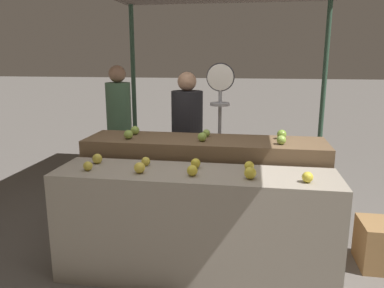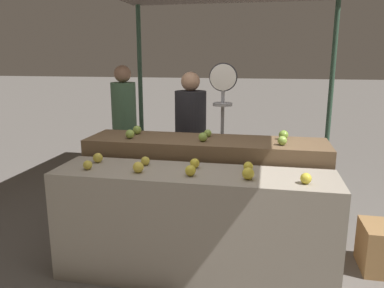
{
  "view_description": "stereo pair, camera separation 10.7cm",
  "coord_description": "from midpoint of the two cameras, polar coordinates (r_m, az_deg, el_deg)",
  "views": [
    {
      "loc": [
        0.42,
        -2.72,
        1.75
      ],
      "look_at": [
        -0.07,
        0.3,
        1.04
      ],
      "focal_mm": 35.0,
      "sensor_mm": 36.0,
      "label": 1
    },
    {
      "loc": [
        0.53,
        -2.7,
        1.75
      ],
      "look_at": [
        -0.07,
        0.3,
        1.04
      ],
      "focal_mm": 35.0,
      "sensor_mm": 36.0,
      "label": 2
    }
  ],
  "objects": [
    {
      "name": "apple_front_5",
      "position": [
        3.21,
        -15.16,
        -2.18
      ],
      "size": [
        0.08,
        0.08,
        0.08
      ],
      "primitive_type": "sphere",
      "color": "gold",
      "rests_on": "display_counter_front"
    },
    {
      "name": "apple_front_7",
      "position": [
        2.98,
        -0.47,
        -2.95
      ],
      "size": [
        0.08,
        0.08,
        0.08
      ],
      "primitive_type": "sphere",
      "color": "gold",
      "rests_on": "display_counter_front"
    },
    {
      "name": "apple_front_2",
      "position": [
        2.78,
        -1.04,
        -4.07
      ],
      "size": [
        0.08,
        0.08,
        0.08
      ],
      "primitive_type": "sphere",
      "color": "gold",
      "rests_on": "display_counter_front"
    },
    {
      "name": "produce_scale",
      "position": [
        3.88,
        3.49,
        5.45
      ],
      "size": [
        0.29,
        0.2,
        1.7
      ],
      "color": "#99999E",
      "rests_on": "ground_plane"
    },
    {
      "name": "apple_front_0",
      "position": [
        3.04,
        -16.56,
        -3.24
      ],
      "size": [
        0.07,
        0.07,
        0.07
      ],
      "primitive_type": "sphere",
      "color": "gold",
      "rests_on": "display_counter_front"
    },
    {
      "name": "wooden_crate_side",
      "position": [
        3.66,
        26.33,
        -13.58
      ],
      "size": [
        0.39,
        0.39,
        0.39
      ],
      "primitive_type": "cube",
      "color": "#9E7547",
      "rests_on": "ground_plane"
    },
    {
      "name": "apple_back_2",
      "position": [
        3.28,
        12.55,
        0.61
      ],
      "size": [
        0.08,
        0.08,
        0.08
      ],
      "primitive_type": "sphere",
      "color": "#8EB247",
      "rests_on": "display_counter_back"
    },
    {
      "name": "apple_front_3",
      "position": [
        2.74,
        7.75,
        -4.41
      ],
      "size": [
        0.09,
        0.09,
        0.09
      ],
      "primitive_type": "sphere",
      "color": "gold",
      "rests_on": "display_counter_front"
    },
    {
      "name": "apple_back_4",
      "position": [
        3.52,
        1.33,
        1.66
      ],
      "size": [
        0.07,
        0.07,
        0.07
      ],
      "primitive_type": "sphere",
      "color": "#8EB247",
      "rests_on": "display_counter_back"
    },
    {
      "name": "apple_back_3",
      "position": [
        3.67,
        -9.51,
        2.07
      ],
      "size": [
        0.08,
        0.08,
        0.08
      ],
      "primitive_type": "sphere",
      "color": "#8EB247",
      "rests_on": "display_counter_back"
    },
    {
      "name": "apple_front_1",
      "position": [
        2.88,
        -9.06,
        -3.59
      ],
      "size": [
        0.09,
        0.09,
        0.09
      ],
      "primitive_type": "sphere",
      "color": "yellow",
      "rests_on": "display_counter_front"
    },
    {
      "name": "display_counter_front",
      "position": [
        3.05,
        -0.68,
        -12.32
      ],
      "size": [
        2.19,
        0.55,
        0.89
      ],
      "primitive_type": "cube",
      "color": "gray",
      "rests_on": "ground_plane"
    },
    {
      "name": "person_vendor_at_scale",
      "position": [
        4.25,
        -1.46,
        1.75
      ],
      "size": [
        0.43,
        0.43,
        1.6
      ],
      "rotation": [
        0.0,
        0.0,
        2.9
      ],
      "color": "#2D2D38",
      "rests_on": "ground_plane"
    },
    {
      "name": "apple_back_0",
      "position": [
        3.48,
        -10.53,
        1.43
      ],
      "size": [
        0.08,
        0.08,
        0.08
      ],
      "primitive_type": "sphere",
      "color": "#8EB247",
      "rests_on": "display_counter_back"
    },
    {
      "name": "apple_front_4",
      "position": [
        2.74,
        16.13,
        -4.89
      ],
      "size": [
        0.08,
        0.08,
        0.08
      ],
      "primitive_type": "sphere",
      "color": "gold",
      "rests_on": "display_counter_front"
    },
    {
      "name": "apple_front_8",
      "position": [
        2.93,
        7.67,
        -3.34
      ],
      "size": [
        0.08,
        0.08,
        0.08
      ],
      "primitive_type": "sphere",
      "color": "gold",
      "rests_on": "display_counter_front"
    },
    {
      "name": "apple_back_5",
      "position": [
        3.51,
        12.67,
        1.44
      ],
      "size": [
        0.09,
        0.09,
        0.09
      ],
      "primitive_type": "sphere",
      "color": "#7AA338",
      "rests_on": "display_counter_back"
    },
    {
      "name": "apple_back_1",
      "position": [
        3.32,
        0.63,
        1.08
      ],
      "size": [
        0.08,
        0.08,
        0.08
      ],
      "primitive_type": "sphere",
      "color": "#8EB247",
      "rests_on": "display_counter_back"
    },
    {
      "name": "display_counter_back",
      "position": [
        3.57,
        0.98,
        -7.3
      ],
      "size": [
        2.19,
        0.55,
        1.02
      ],
      "primitive_type": "cube",
      "color": "brown",
      "rests_on": "ground_plane"
    },
    {
      "name": "person_customer_left",
      "position": [
        4.99,
        -11.65,
        3.72
      ],
      "size": [
        0.41,
        0.41,
        1.66
      ],
      "rotation": [
        0.0,
        0.0,
        2.79
      ],
      "color": "#2D2D38",
      "rests_on": "ground_plane"
    },
    {
      "name": "apple_front_6",
      "position": [
        3.07,
        -8.06,
        -2.64
      ],
      "size": [
        0.07,
        0.07,
        0.07
      ],
      "primitive_type": "sphere",
      "color": "gold",
      "rests_on": "display_counter_front"
    },
    {
      "name": "ground_plane",
      "position": [
        3.27,
        -0.66,
        -19.42
      ],
      "size": [
        60.0,
        60.0,
        0.0
      ],
      "primitive_type": "plane",
      "color": "#66605B"
    }
  ]
}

